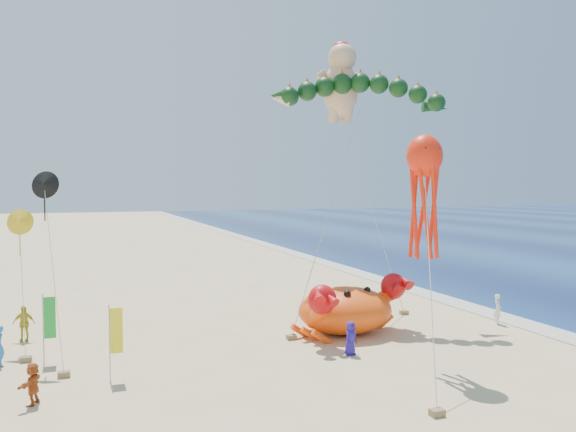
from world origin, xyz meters
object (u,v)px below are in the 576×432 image
object	(u,v)px
dragon_kite	(359,97)
cherub_kite	(341,80)
octopus_kite	(424,187)
crab_inflatable	(346,308)

from	to	relation	value
dragon_kite	cherub_kite	distance (m)	2.34
octopus_kite	cherub_kite	bearing A→B (deg)	82.95
cherub_kite	octopus_kite	xyz separation A→B (m)	(-1.41, -11.41, -6.84)
cherub_kite	octopus_kite	world-z (taller)	cherub_kite
dragon_kite	cherub_kite	size ratio (longest dim) A/B	0.85
crab_inflatable	cherub_kite	size ratio (longest dim) A/B	0.42
crab_inflatable	cherub_kite	distance (m)	14.69
cherub_kite	octopus_kite	bearing A→B (deg)	-97.05
cherub_kite	octopus_kite	size ratio (longest dim) A/B	1.67
crab_inflatable	octopus_kite	bearing A→B (deg)	-81.93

